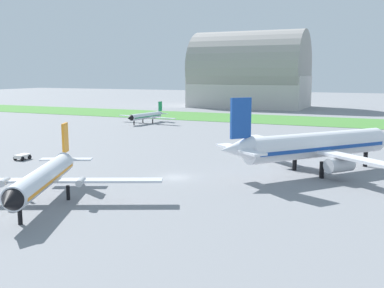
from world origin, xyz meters
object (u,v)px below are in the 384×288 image
(airplane_midfield_jet, at_px, (314,146))
(baggage_cart_near_gate, at_px, (22,156))
(airplane_taxiing_turboprop, at_px, (146,116))
(airplane_foreground_turboprop, at_px, (44,177))

(airplane_midfield_jet, relative_size, baggage_cart_near_gate, 10.74)
(airplane_midfield_jet, distance_m, baggage_cart_near_gate, 47.08)
(airplane_midfield_jet, bearing_deg, airplane_taxiing_turboprop, 88.03)
(airplane_foreground_turboprop, distance_m, baggage_cart_near_gate, 27.58)
(airplane_foreground_turboprop, xyz_separation_m, airplane_midfield_jet, (25.11, 27.02, 1.15))
(airplane_foreground_turboprop, relative_size, baggage_cart_near_gate, 9.95)
(airplane_midfield_jet, height_order, airplane_taxiing_turboprop, airplane_midfield_jet)
(airplane_foreground_turboprop, xyz_separation_m, airplane_taxiing_turboprop, (-29.56, 74.57, -0.71))
(baggage_cart_near_gate, bearing_deg, airplane_foreground_turboprop, -133.11)
(airplane_midfield_jet, bearing_deg, baggage_cart_near_gate, 140.36)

